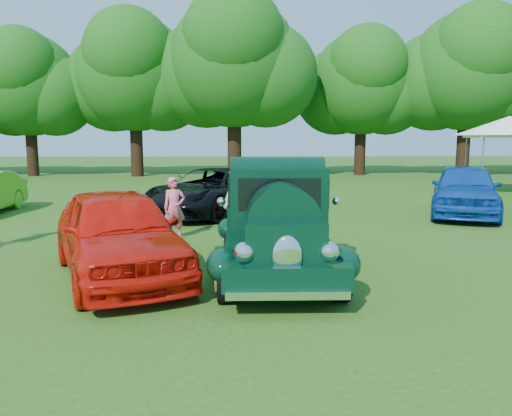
{
  "coord_description": "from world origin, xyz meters",
  "views": [
    {
      "loc": [
        -0.4,
        -9.04,
        2.56
      ],
      "look_at": [
        -0.12,
        1.28,
        1.1
      ],
      "focal_mm": 35.0,
      "sensor_mm": 36.0,
      "label": 1
    }
  ],
  "objects_px": {
    "back_car_orange": "(265,186)",
    "red_convertible": "(118,233)",
    "back_car_blue": "(465,190)",
    "spectator_pink": "(174,208)",
    "spectator_grey": "(237,203)",
    "canopy_tent": "(509,126)",
    "back_car_black": "(212,191)",
    "hero_pickup": "(276,227)"
  },
  "relations": [
    {
      "from": "back_car_orange",
      "to": "red_convertible",
      "type": "bearing_deg",
      "value": -111.82
    },
    {
      "from": "red_convertible",
      "to": "back_car_blue",
      "type": "bearing_deg",
      "value": 12.53
    },
    {
      "from": "spectator_pink",
      "to": "spectator_grey",
      "type": "relative_size",
      "value": 0.89
    },
    {
      "from": "spectator_pink",
      "to": "canopy_tent",
      "type": "xyz_separation_m",
      "value": [
        13.8,
        9.86,
        2.28
      ]
    },
    {
      "from": "back_car_orange",
      "to": "back_car_blue",
      "type": "height_order",
      "value": "back_car_blue"
    },
    {
      "from": "red_convertible",
      "to": "back_car_orange",
      "type": "height_order",
      "value": "red_convertible"
    },
    {
      "from": "back_car_black",
      "to": "back_car_orange",
      "type": "height_order",
      "value": "back_car_black"
    },
    {
      "from": "back_car_orange",
      "to": "back_car_blue",
      "type": "distance_m",
      "value": 7.02
    },
    {
      "from": "spectator_grey",
      "to": "canopy_tent",
      "type": "relative_size",
      "value": 0.32
    },
    {
      "from": "back_car_orange",
      "to": "spectator_pink",
      "type": "relative_size",
      "value": 3.27
    },
    {
      "from": "red_convertible",
      "to": "hero_pickup",
      "type": "bearing_deg",
      "value": -19.76
    },
    {
      "from": "back_car_blue",
      "to": "canopy_tent",
      "type": "bearing_deg",
      "value": 75.52
    },
    {
      "from": "red_convertible",
      "to": "spectator_grey",
      "type": "height_order",
      "value": "spectator_grey"
    },
    {
      "from": "back_car_blue",
      "to": "red_convertible",
      "type": "bearing_deg",
      "value": -121.31
    },
    {
      "from": "back_car_orange",
      "to": "back_car_blue",
      "type": "bearing_deg",
      "value": -26.3
    },
    {
      "from": "back_car_orange",
      "to": "spectator_grey",
      "type": "height_order",
      "value": "spectator_grey"
    },
    {
      "from": "hero_pickup",
      "to": "back_car_black",
      "type": "relative_size",
      "value": 0.93
    },
    {
      "from": "hero_pickup",
      "to": "canopy_tent",
      "type": "distance_m",
      "value": 17.59
    },
    {
      "from": "spectator_grey",
      "to": "canopy_tent",
      "type": "bearing_deg",
      "value": 87.45
    },
    {
      "from": "back_car_black",
      "to": "canopy_tent",
      "type": "height_order",
      "value": "canopy_tent"
    },
    {
      "from": "canopy_tent",
      "to": "spectator_grey",
      "type": "bearing_deg",
      "value": -141.31
    },
    {
      "from": "hero_pickup",
      "to": "canopy_tent",
      "type": "xyz_separation_m",
      "value": [
        11.43,
        13.19,
        2.19
      ]
    },
    {
      "from": "hero_pickup",
      "to": "back_car_black",
      "type": "distance_m",
      "value": 7.59
    },
    {
      "from": "back_car_blue",
      "to": "spectator_pink",
      "type": "height_order",
      "value": "back_car_blue"
    },
    {
      "from": "red_convertible",
      "to": "spectator_pink",
      "type": "distance_m",
      "value": 3.58
    },
    {
      "from": "spectator_grey",
      "to": "canopy_tent",
      "type": "xyz_separation_m",
      "value": [
        12.21,
        9.77,
        2.18
      ]
    },
    {
      "from": "back_car_blue",
      "to": "canopy_tent",
      "type": "distance_m",
      "value": 8.19
    },
    {
      "from": "back_car_blue",
      "to": "canopy_tent",
      "type": "height_order",
      "value": "canopy_tent"
    },
    {
      "from": "canopy_tent",
      "to": "back_car_blue",
      "type": "bearing_deg",
      "value": -126.83
    },
    {
      "from": "red_convertible",
      "to": "canopy_tent",
      "type": "relative_size",
      "value": 0.88
    },
    {
      "from": "hero_pickup",
      "to": "spectator_pink",
      "type": "relative_size",
      "value": 3.29
    },
    {
      "from": "spectator_pink",
      "to": "hero_pickup",
      "type": "bearing_deg",
      "value": -78.05
    },
    {
      "from": "spectator_pink",
      "to": "canopy_tent",
      "type": "height_order",
      "value": "canopy_tent"
    },
    {
      "from": "red_convertible",
      "to": "back_car_black",
      "type": "xyz_separation_m",
      "value": [
        1.26,
        7.61,
        -0.05
      ]
    },
    {
      "from": "back_car_orange",
      "to": "spectator_grey",
      "type": "distance_m",
      "value": 6.21
    },
    {
      "from": "hero_pickup",
      "to": "back_car_orange",
      "type": "xyz_separation_m",
      "value": [
        0.21,
        9.55,
        -0.13
      ]
    },
    {
      "from": "back_car_blue",
      "to": "spectator_grey",
      "type": "xyz_separation_m",
      "value": [
        -7.48,
        -3.46,
        0.02
      ]
    },
    {
      "from": "back_car_blue",
      "to": "spectator_grey",
      "type": "relative_size",
      "value": 2.86
    },
    {
      "from": "spectator_grey",
      "to": "canopy_tent",
      "type": "distance_m",
      "value": 15.79
    },
    {
      "from": "red_convertible",
      "to": "back_car_blue",
      "type": "height_order",
      "value": "back_car_blue"
    },
    {
      "from": "back_car_orange",
      "to": "spectator_pink",
      "type": "bearing_deg",
      "value": -116.52
    },
    {
      "from": "back_car_blue",
      "to": "hero_pickup",
      "type": "bearing_deg",
      "value": -111.91
    }
  ]
}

